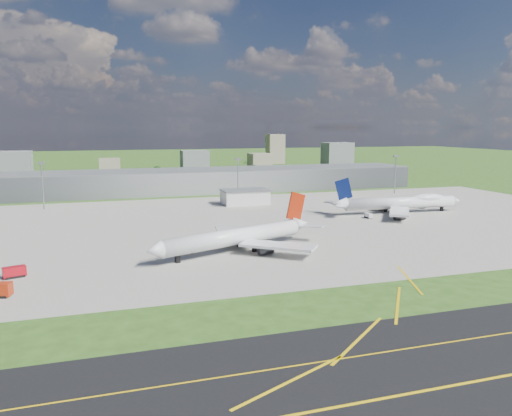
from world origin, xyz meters
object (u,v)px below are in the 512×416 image
object	(u,v)px
airliner_red_twin	(240,237)
crash_tender	(14,272)
tug_yellow	(192,251)
van_white_near	(368,216)
airliner_blue_quad	(400,203)
van_white_far	(423,206)

from	to	relation	value
airliner_red_twin	crash_tender	bearing A→B (deg)	-12.93
tug_yellow	van_white_near	xyz separation A→B (m)	(95.55, 42.16, 0.41)
crash_tender	tug_yellow	world-z (taller)	crash_tender
airliner_blue_quad	tug_yellow	xyz separation A→B (m)	(-119.14, -50.74, -4.52)
airliner_red_twin	van_white_near	size ratio (longest dim) A/B	14.10
tug_yellow	van_white_far	size ratio (longest dim) A/B	0.71
airliner_red_twin	airliner_blue_quad	bearing A→B (deg)	-174.35
airliner_blue_quad	van_white_near	world-z (taller)	airliner_blue_quad
airliner_red_twin	van_white_near	world-z (taller)	airliner_red_twin
van_white_near	tug_yellow	bearing A→B (deg)	113.97
crash_tender	van_white_near	size ratio (longest dim) A/B	1.42
airliner_blue_quad	crash_tender	xyz separation A→B (m)	(-174.64, -63.95, -3.70)
crash_tender	tug_yellow	distance (m)	57.05
airliner_blue_quad	tug_yellow	distance (m)	129.57
crash_tender	van_white_near	world-z (taller)	crash_tender
crash_tender	van_white_near	bearing A→B (deg)	2.11
tug_yellow	van_white_near	world-z (taller)	van_white_near
crash_tender	airliner_red_twin	bearing A→B (deg)	-9.24
van_white_near	van_white_far	xyz separation A→B (m)	(44.81, 18.43, -0.07)
tug_yellow	van_white_far	world-z (taller)	van_white_far
tug_yellow	van_white_near	size ratio (longest dim) A/B	0.71
airliner_red_twin	van_white_far	distance (m)	138.14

